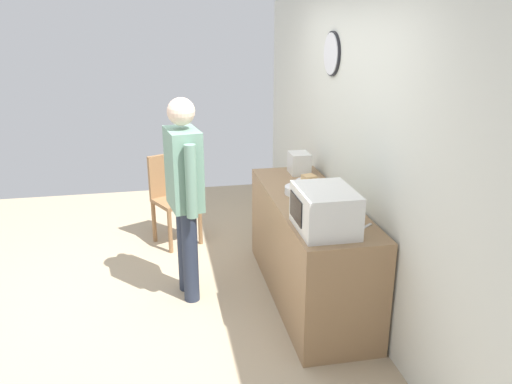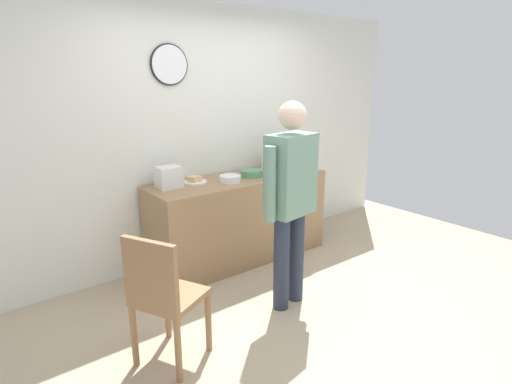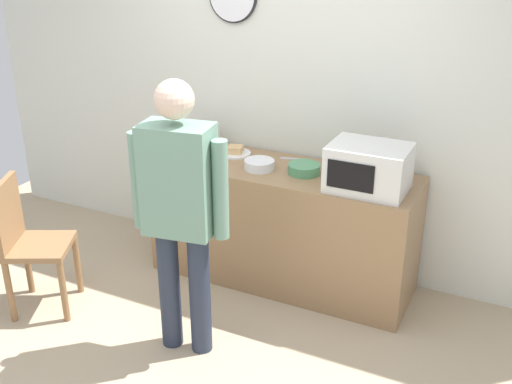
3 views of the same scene
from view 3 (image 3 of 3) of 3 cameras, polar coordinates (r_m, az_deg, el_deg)
The scene contains 12 objects.
ground_plane at distance 3.86m, azimuth -7.29°, elevation -15.98°, with size 6.00×6.00×0.00m, color tan.
back_wall at distance 4.54m, azimuth 2.91°, elevation 8.96°, with size 5.40×0.13×2.60m.
kitchen_counter at distance 4.46m, azimuth 2.48°, elevation -3.14°, with size 1.91×0.62×0.88m, color #93704C.
microwave at distance 3.96m, azimuth 10.48°, elevation 2.24°, with size 0.50×0.39×0.30m.
sandwich_plate at distance 4.56m, azimuth -1.97°, elevation 3.78°, with size 0.24×0.24×0.07m.
salad_bowl at distance 4.27m, azimuth 0.31°, elevation 2.57°, with size 0.21×0.21×0.07m, color white.
cereal_bowl at distance 4.21m, azimuth 4.51°, elevation 2.18°, with size 0.22×0.22×0.07m, color #4C8E60.
toaster at distance 4.65m, azimuth -5.15°, elevation 5.14°, with size 0.22×0.18×0.20m, color silver.
fork_utensil at distance 4.47m, azimuth 3.36°, elevation 3.11°, with size 0.17×0.02×0.01m, color silver.
spoon_utensil at distance 4.27m, azimuth 11.68°, elevation 1.67°, with size 0.17×0.02×0.01m, color silver.
person_standing at distance 3.51m, azimuth -7.13°, elevation -1.00°, with size 0.58×0.30×1.71m.
wooden_chair at distance 4.37m, azimuth -20.57°, elevation -4.16°, with size 0.54×0.54×0.94m.
Camera 3 is at (1.71, -2.45, 2.45)m, focal length 42.82 mm.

